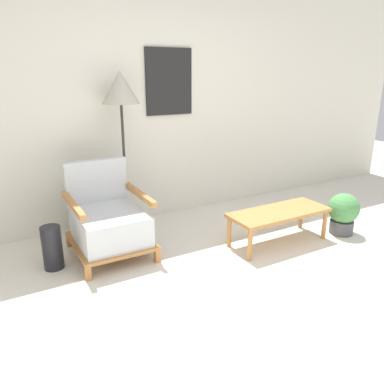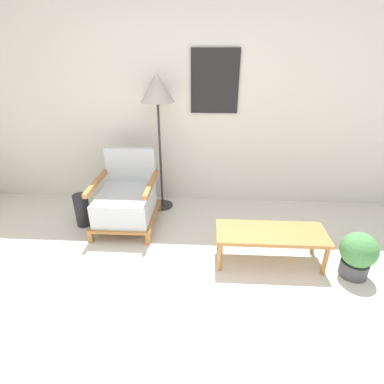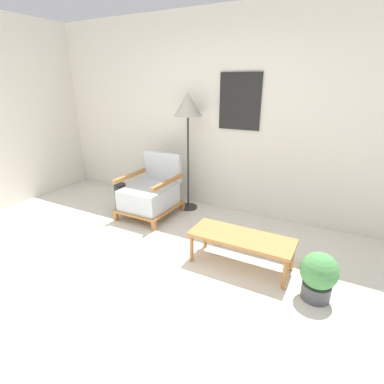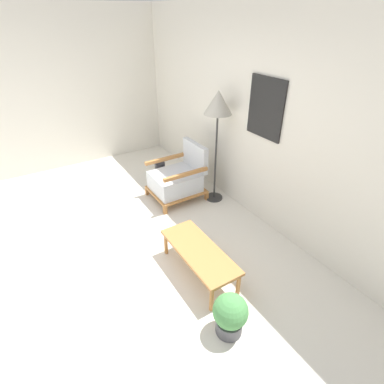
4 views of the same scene
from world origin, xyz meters
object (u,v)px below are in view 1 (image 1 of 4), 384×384
object	(u,v)px
vase	(52,248)
potted_plant	(343,212)
armchair	(108,221)
floor_lamp	(121,95)
coffee_table	(279,215)

from	to	relation	value
vase	potted_plant	bearing A→B (deg)	-14.32
armchair	vase	bearing A→B (deg)	-175.00
armchair	floor_lamp	world-z (taller)	floor_lamp
floor_lamp	coffee_table	xyz separation A→B (m)	(1.21, -1.07, -1.14)
potted_plant	vase	bearing A→B (deg)	165.68
floor_lamp	vase	size ratio (longest dim) A/B	4.27
potted_plant	coffee_table	bearing A→B (deg)	168.04
floor_lamp	coffee_table	bearing A→B (deg)	-41.51
armchair	floor_lamp	bearing A→B (deg)	53.08
coffee_table	armchair	bearing A→B (deg)	158.59
vase	coffee_table	bearing A→B (deg)	-15.16
floor_lamp	potted_plant	world-z (taller)	floor_lamp
coffee_table	potted_plant	world-z (taller)	potted_plant
vase	potted_plant	world-z (taller)	potted_plant
floor_lamp	vase	distance (m)	1.60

